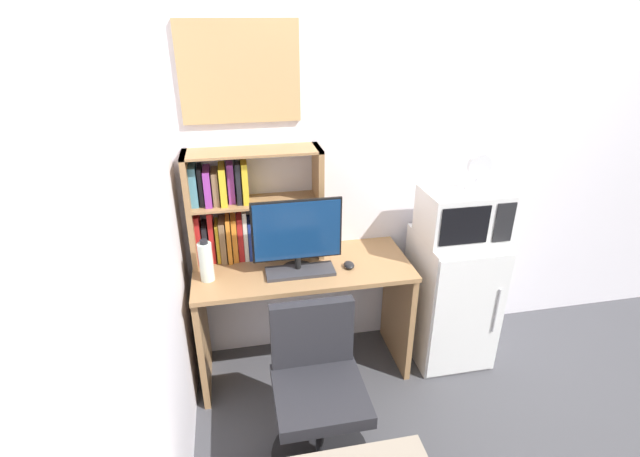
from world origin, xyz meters
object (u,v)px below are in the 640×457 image
desk_chair (318,398)px  wall_corkboard (240,72)px  computer_mouse (349,265)px  keyboard (300,271)px  water_bottle (206,261)px  microwave (463,214)px  desk_fan (478,171)px  mini_fridge (451,297)px  monitor (297,234)px  hutch_bookshelf (236,207)px

desk_chair → wall_corkboard: (-0.25, 0.91, 1.49)m
computer_mouse → keyboard: bearing=-178.6°
computer_mouse → water_bottle: bearing=178.5°
microwave → wall_corkboard: (-1.27, 0.29, 0.82)m
desk_chair → desk_fan: bearing=29.8°
mini_fridge → computer_mouse: bearing=-176.4°
monitor → mini_fridge: (1.02, 0.03, -0.57)m
hutch_bookshelf → water_bottle: size_ratio=3.12×
monitor → water_bottle: (-0.52, 0.00, -0.12)m
hutch_bookshelf → computer_mouse: size_ratio=8.92×
desk_fan → desk_chair: (-1.08, -0.62, -0.94)m
computer_mouse → desk_chair: (-0.30, -0.58, -0.42)m
keyboard → wall_corkboard: size_ratio=0.61×
hutch_bookshelf → mini_fridge: size_ratio=0.88×
monitor → desk_chair: monitor is taller
mini_fridge → wall_corkboard: wall_corkboard is taller
wall_corkboard → microwave: bearing=-12.8°
keyboard → computer_mouse: bearing=1.4°
hutch_bookshelf → water_bottle: bearing=-129.9°
hutch_bookshelf → desk_chair: size_ratio=0.92×
microwave → desk_fan: (0.06, -0.01, 0.27)m
monitor → wall_corkboard: 0.94m
mini_fridge → desk_fan: 0.87m
computer_mouse → microwave: size_ratio=0.18×
mini_fridge → desk_chair: 1.20m
desk_fan → wall_corkboard: 1.47m
water_bottle → monitor: bearing=-0.3°
desk_chair → microwave: bearing=31.5°
hutch_bookshelf → keyboard: size_ratio=1.97×
hutch_bookshelf → desk_fan: (1.41, -0.20, 0.20)m
monitor → keyboard: (0.01, -0.03, -0.23)m
monitor → keyboard: 0.23m
computer_mouse → mini_fridge: size_ratio=0.10×
keyboard → desk_fan: size_ratio=1.80×
hutch_bookshelf → keyboard: bearing=-37.3°
microwave → hutch_bookshelf: bearing=171.6°
keyboard → water_bottle: 0.54m
water_bottle → desk_chair: water_bottle is taller
computer_mouse → desk_fan: bearing=3.2°
water_bottle → mini_fridge: bearing=0.9°
monitor → desk_fan: bearing=1.3°
water_bottle → desk_fan: size_ratio=1.14×
desk_chair → water_bottle: bearing=131.0°
water_bottle → computer_mouse: bearing=-1.5°
mini_fridge → microwave: (0.00, 0.00, 0.60)m
hutch_bookshelf → wall_corkboard: size_ratio=1.20×
mini_fridge → microwave: microwave is taller
desk_fan → desk_chair: 1.56m
keyboard → desk_fan: desk_fan is taller
monitor → keyboard: monitor is taller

